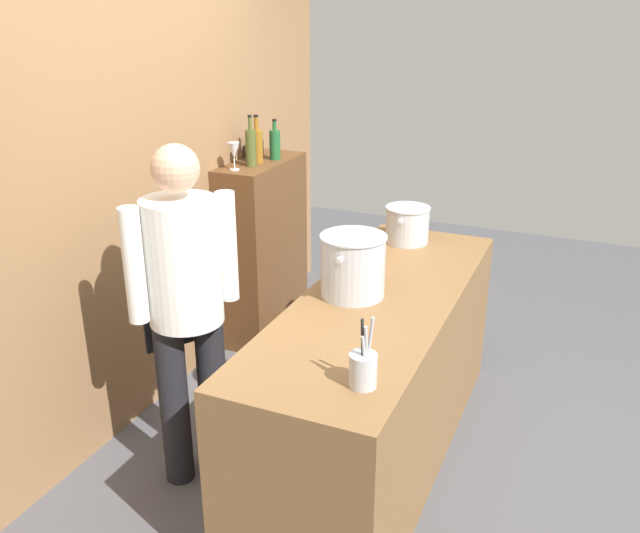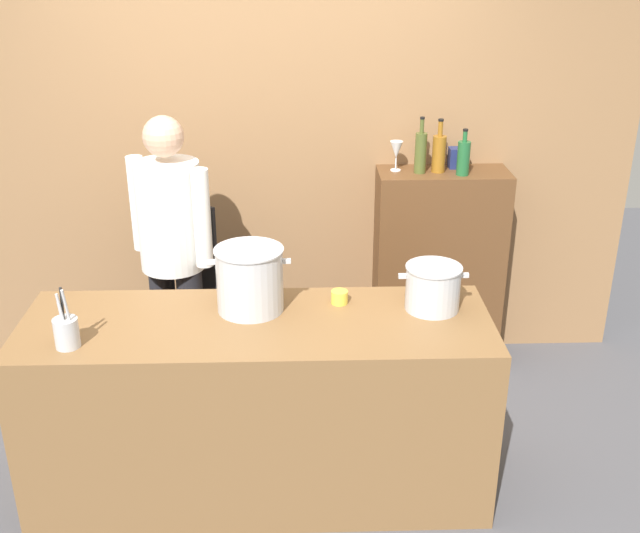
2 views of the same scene
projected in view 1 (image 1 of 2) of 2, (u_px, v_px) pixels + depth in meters
name	position (u px, v px, depth m)	size (l,w,h in m)	color
ground_plane	(374.00, 453.00, 3.54)	(8.00, 8.00, 0.00)	#4C4C51
brick_back_panel	(128.00, 148.00, 3.50)	(4.40, 0.10, 3.00)	olive
prep_counter	(377.00, 378.00, 3.37)	(2.12, 0.70, 0.90)	brown
bar_cabinet	(263.00, 249.00, 4.64)	(0.76, 0.32, 1.23)	brown
chef	(185.00, 295.00, 3.06)	(0.46, 0.41, 1.66)	black
stockpot_large	(353.00, 266.00, 3.17)	(0.38, 0.32, 0.30)	#B7BABF
stockpot_small	(407.00, 225.00, 3.90)	(0.32, 0.26, 0.21)	#B7BABF
utensil_crock	(363.00, 369.00, 2.44)	(0.10, 0.10, 0.28)	#B7BABF
butter_jar	(371.00, 259.00, 3.59)	(0.08, 0.08, 0.06)	yellow
wine_bottle_amber	(257.00, 145.00, 4.34)	(0.08, 0.08, 0.31)	#8C5919
wine_bottle_green	(275.00, 144.00, 4.43)	(0.07, 0.07, 0.26)	#1E592D
wine_bottle_olive	(251.00, 147.00, 4.23)	(0.07, 0.07, 0.32)	#475123
wine_glass_tall	(234.00, 151.00, 4.14)	(0.07, 0.07, 0.17)	silver
spice_tin_navy	(255.00, 149.00, 4.49)	(0.09, 0.09, 0.12)	navy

